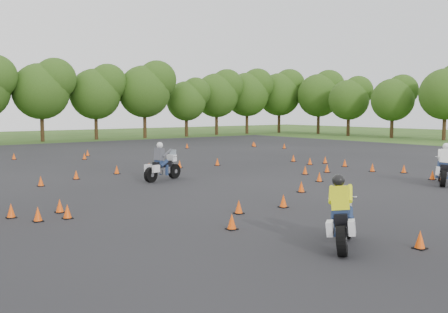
% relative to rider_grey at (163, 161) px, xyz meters
% --- Properties ---
extents(ground, '(140.00, 140.00, 0.00)m').
position_rel_rider_grey_xyz_m(ground, '(2.40, -5.89, -0.96)').
color(ground, '#2D5119').
rests_on(ground, ground).
extents(asphalt_pad, '(62.00, 62.00, 0.00)m').
position_rel_rider_grey_xyz_m(asphalt_pad, '(2.40, 0.11, -0.96)').
color(asphalt_pad, black).
rests_on(asphalt_pad, ground).
extents(treeline, '(86.97, 32.32, 10.15)m').
position_rel_rider_grey_xyz_m(treeline, '(6.16, 28.97, 3.59)').
color(treeline, '#2B4B15').
rests_on(treeline, ground).
extents(traffic_cones, '(36.23, 32.92, 0.45)m').
position_rel_rider_grey_xyz_m(traffic_cones, '(2.04, 0.01, -0.73)').
color(traffic_cones, '#FC510A').
rests_on(traffic_cones, asphalt_pad).
extents(rider_grey, '(2.60, 1.47, 1.92)m').
position_rel_rider_grey_xyz_m(rider_grey, '(0.00, 0.00, 0.00)').
color(rider_grey, '#474850').
rests_on(rider_grey, ground).
extents(rider_yellow, '(2.44, 2.05, 1.90)m').
position_rel_rider_grey_xyz_m(rider_yellow, '(-2.56, -13.40, -0.01)').
color(rider_yellow, yellow).
rests_on(rider_yellow, ground).
extents(rider_white, '(2.59, 1.99, 1.97)m').
position_rel_rider_grey_xyz_m(rider_white, '(9.74, -9.22, 0.03)').
color(rider_white, white).
rests_on(rider_white, ground).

